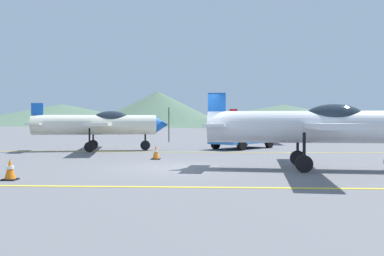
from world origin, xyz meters
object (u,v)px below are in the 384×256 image
(airplane_far, at_px, (276,123))
(traffic_cone_side, at_px, (10,169))
(traffic_cone_front, at_px, (156,152))
(car_sedan, at_px, (243,134))
(airplane_near, at_px, (316,126))
(airplane_mid, at_px, (100,124))

(airplane_far, xyz_separation_m, traffic_cone_side, (-10.21, -21.60, -1.15))
(airplane_far, bearing_deg, traffic_cone_front, -115.20)
(car_sedan, xyz_separation_m, traffic_cone_front, (-4.06, -7.18, -0.56))
(airplane_near, height_order, car_sedan, airplane_near)
(airplane_mid, bearing_deg, traffic_cone_front, -53.67)
(airplane_mid, bearing_deg, traffic_cone_side, -86.60)
(airplane_far, bearing_deg, traffic_cone_side, -115.31)
(airplane_mid, height_order, airplane_far, same)
(airplane_near, bearing_deg, traffic_cone_front, 150.38)
(car_sedan, distance_m, traffic_cone_side, 15.31)
(traffic_cone_side, bearing_deg, traffic_cone_front, 64.44)
(airplane_near, relative_size, airplane_far, 1.01)
(airplane_mid, relative_size, traffic_cone_side, 14.42)
(airplane_near, distance_m, traffic_cone_side, 9.40)
(airplane_mid, bearing_deg, car_sedan, 15.26)
(airplane_mid, relative_size, traffic_cone_front, 14.42)
(car_sedan, bearing_deg, airplane_near, -80.80)
(traffic_cone_front, bearing_deg, car_sedan, 60.50)
(airplane_far, relative_size, traffic_cone_front, 14.38)
(car_sedan, height_order, traffic_cone_side, car_sedan)
(airplane_near, xyz_separation_m, car_sedan, (-1.69, 10.46, -0.59))
(airplane_mid, distance_m, airplane_far, 14.91)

